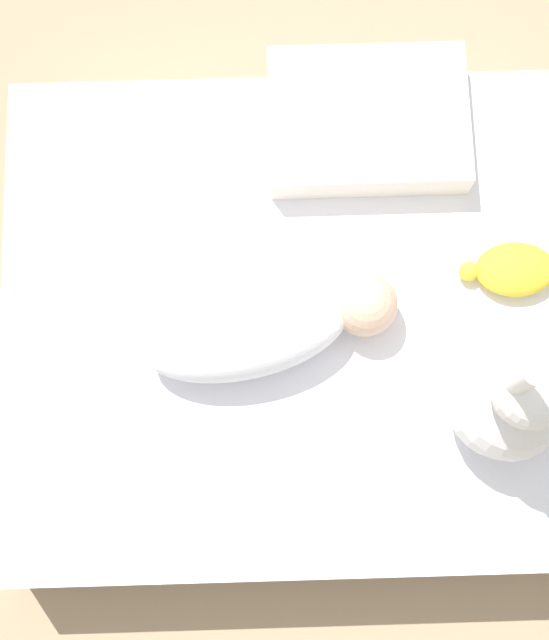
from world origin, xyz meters
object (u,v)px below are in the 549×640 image
bunny_plush (512,398)px  turtle_plush (513,270)px  pillow (367,121)px  swaddled_baby (266,327)px

bunny_plush → turtle_plush: size_ratio=2.23×
pillow → bunny_plush: 0.62m
bunny_plush → turtle_plush: 0.29m
pillow → turtle_plush: 0.41m
pillow → bunny_plush: bearing=110.3°
pillow → turtle_plush: size_ratio=2.11×
swaddled_baby → bunny_plush: 0.46m
bunny_plush → pillow: bearing=-69.7°
swaddled_baby → turtle_plush: size_ratio=2.66×
bunny_plush → turtle_plush: bearing=-101.7°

